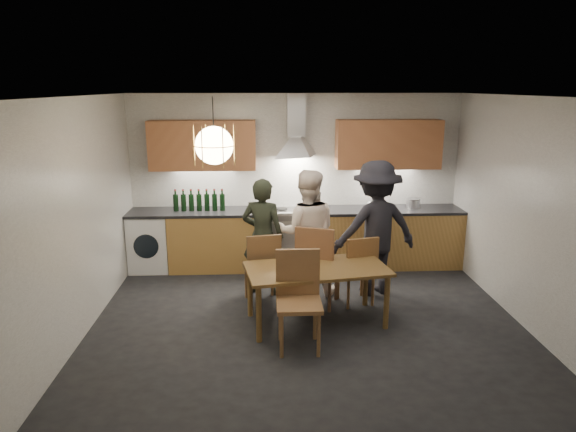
{
  "coord_description": "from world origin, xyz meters",
  "views": [
    {
      "loc": [
        -0.48,
        -5.51,
        2.71
      ],
      "look_at": [
        -0.2,
        0.4,
        1.2
      ],
      "focal_mm": 32.0,
      "sensor_mm": 36.0,
      "label": 1
    }
  ],
  "objects_px": {
    "person_right": "(376,228)",
    "wine_bottles": "(199,200)",
    "stock_pot": "(413,204)",
    "chair_front": "(298,292)",
    "chair_back_left": "(263,264)",
    "dining_table": "(317,274)",
    "person_left": "(263,237)",
    "mixing_bowl": "(378,206)",
    "person_mid": "(307,233)"
  },
  "relations": [
    {
      "from": "chair_back_left",
      "to": "mixing_bowl",
      "type": "height_order",
      "value": "mixing_bowl"
    },
    {
      "from": "chair_front",
      "to": "person_mid",
      "type": "height_order",
      "value": "person_mid"
    },
    {
      "from": "person_left",
      "to": "mixing_bowl",
      "type": "relative_size",
      "value": 4.7
    },
    {
      "from": "mixing_bowl",
      "to": "stock_pot",
      "type": "xyz_separation_m",
      "value": [
        0.54,
        0.03,
        0.03
      ]
    },
    {
      "from": "dining_table",
      "to": "wine_bottles",
      "type": "height_order",
      "value": "wine_bottles"
    },
    {
      "from": "chair_back_left",
      "to": "person_left",
      "type": "distance_m",
      "value": 0.48
    },
    {
      "from": "dining_table",
      "to": "wine_bottles",
      "type": "distance_m",
      "value": 2.53
    },
    {
      "from": "chair_back_left",
      "to": "wine_bottles",
      "type": "distance_m",
      "value": 1.77
    },
    {
      "from": "person_mid",
      "to": "wine_bottles",
      "type": "xyz_separation_m",
      "value": [
        -1.52,
        1.02,
        0.23
      ]
    },
    {
      "from": "chair_back_left",
      "to": "mixing_bowl",
      "type": "distance_m",
      "value": 2.28
    },
    {
      "from": "chair_back_left",
      "to": "chair_front",
      "type": "distance_m",
      "value": 1.11
    },
    {
      "from": "chair_front",
      "to": "person_mid",
      "type": "relative_size",
      "value": 0.62
    },
    {
      "from": "mixing_bowl",
      "to": "person_mid",
      "type": "bearing_deg",
      "value": -139.12
    },
    {
      "from": "person_right",
      "to": "person_mid",
      "type": "bearing_deg",
      "value": -13.9
    },
    {
      "from": "chair_front",
      "to": "mixing_bowl",
      "type": "height_order",
      "value": "chair_front"
    },
    {
      "from": "person_mid",
      "to": "chair_back_left",
      "type": "bearing_deg",
      "value": 38.56
    },
    {
      "from": "chair_front",
      "to": "person_mid",
      "type": "distance_m",
      "value": 1.46
    },
    {
      "from": "person_left",
      "to": "person_right",
      "type": "height_order",
      "value": "person_right"
    },
    {
      "from": "chair_front",
      "to": "dining_table",
      "type": "bearing_deg",
      "value": 64.23
    },
    {
      "from": "person_left",
      "to": "person_right",
      "type": "distance_m",
      "value": 1.49
    },
    {
      "from": "chair_back_left",
      "to": "chair_front",
      "type": "height_order",
      "value": "chair_front"
    },
    {
      "from": "dining_table",
      "to": "chair_back_left",
      "type": "bearing_deg",
      "value": 130.33
    },
    {
      "from": "person_right",
      "to": "wine_bottles",
      "type": "xyz_separation_m",
      "value": [
        -2.42,
        1.05,
        0.17
      ]
    },
    {
      "from": "dining_table",
      "to": "stock_pot",
      "type": "relative_size",
      "value": 8.69
    },
    {
      "from": "dining_table",
      "to": "wine_bottles",
      "type": "bearing_deg",
      "value": 119.34
    },
    {
      "from": "person_left",
      "to": "dining_table",
      "type": "bearing_deg",
      "value": 141.1
    },
    {
      "from": "dining_table",
      "to": "person_left",
      "type": "height_order",
      "value": "person_left"
    },
    {
      "from": "dining_table",
      "to": "chair_back_left",
      "type": "xyz_separation_m",
      "value": [
        -0.62,
        0.52,
        -0.06
      ]
    },
    {
      "from": "person_left",
      "to": "wine_bottles",
      "type": "height_order",
      "value": "person_left"
    },
    {
      "from": "chair_back_left",
      "to": "stock_pot",
      "type": "xyz_separation_m",
      "value": [
        2.29,
        1.42,
        0.43
      ]
    },
    {
      "from": "dining_table",
      "to": "person_left",
      "type": "bearing_deg",
      "value": 113.85
    },
    {
      "from": "person_mid",
      "to": "dining_table",
      "type": "bearing_deg",
      "value": 97.68
    },
    {
      "from": "wine_bottles",
      "to": "person_mid",
      "type": "bearing_deg",
      "value": -33.94
    },
    {
      "from": "person_mid",
      "to": "mixing_bowl",
      "type": "height_order",
      "value": "person_mid"
    },
    {
      "from": "mixing_bowl",
      "to": "stock_pot",
      "type": "height_order",
      "value": "stock_pot"
    },
    {
      "from": "chair_front",
      "to": "stock_pot",
      "type": "distance_m",
      "value": 3.14
    },
    {
      "from": "person_mid",
      "to": "wine_bottles",
      "type": "relative_size",
      "value": 2.19
    },
    {
      "from": "person_left",
      "to": "chair_front",
      "type": "bearing_deg",
      "value": 122.02
    },
    {
      "from": "dining_table",
      "to": "mixing_bowl",
      "type": "height_order",
      "value": "mixing_bowl"
    },
    {
      "from": "chair_back_left",
      "to": "person_left",
      "type": "height_order",
      "value": "person_left"
    },
    {
      "from": "mixing_bowl",
      "to": "wine_bottles",
      "type": "bearing_deg",
      "value": 179.81
    },
    {
      "from": "chair_front",
      "to": "person_left",
      "type": "height_order",
      "value": "person_left"
    },
    {
      "from": "person_mid",
      "to": "wine_bottles",
      "type": "distance_m",
      "value": 1.84
    },
    {
      "from": "person_left",
      "to": "mixing_bowl",
      "type": "bearing_deg",
      "value": -132.98
    },
    {
      "from": "person_left",
      "to": "stock_pot",
      "type": "xyz_separation_m",
      "value": [
        2.28,
        1.01,
        0.19
      ]
    },
    {
      "from": "dining_table",
      "to": "person_left",
      "type": "distance_m",
      "value": 1.14
    },
    {
      "from": "person_right",
      "to": "stock_pot",
      "type": "relative_size",
      "value": 8.98
    },
    {
      "from": "wine_bottles",
      "to": "mixing_bowl",
      "type": "bearing_deg",
      "value": -0.19
    },
    {
      "from": "stock_pot",
      "to": "chair_front",
      "type": "bearing_deg",
      "value": -127.78
    },
    {
      "from": "person_right",
      "to": "wine_bottles",
      "type": "distance_m",
      "value": 2.65
    }
  ]
}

